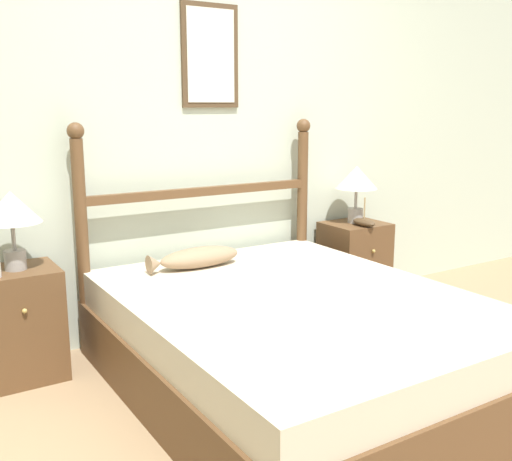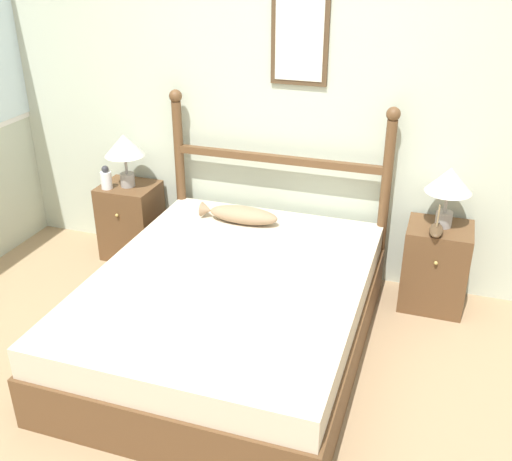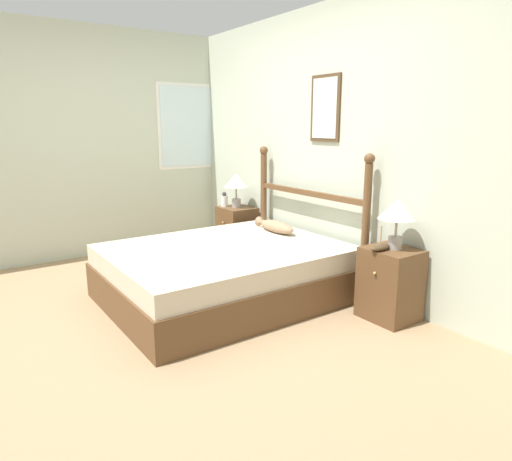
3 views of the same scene
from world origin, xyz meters
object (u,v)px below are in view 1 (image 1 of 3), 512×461
Objects in this scene: bed at (295,342)px; table_lamp_right at (356,180)px; nightstand_right at (354,263)px; table_lamp_left at (11,211)px; model_boat at (364,222)px; nightstand_left at (19,324)px; fish_pillow at (197,258)px.

table_lamp_right reaches higher than bed.
nightstand_right is 1.46× the size of table_lamp_left.
table_lamp_left is 2.19m from model_boat.
table_lamp_right is at bearing 37.28° from bed.
nightstand_left is 2.91× the size of model_boat.
model_boat is (-0.03, -0.11, 0.31)m from nightstand_right.
model_boat is at bearing -105.21° from table_lamp_right.
table_lamp_left is 2.20m from table_lamp_right.
model_boat is at bearing 1.44° from fish_pillow.
nightstand_left is at bearing 177.04° from model_boat.
table_lamp_left is at bearing 177.31° from model_boat.
table_lamp_left reaches higher than nightstand_right.
table_lamp_left is (-2.19, -0.01, 0.57)m from nightstand_right.
model_boat is 1.26m from fish_pillow.
table_lamp_left is at bearing -179.35° from table_lamp_right.
fish_pillow is at bearing -178.56° from model_boat.
table_lamp_left reaches higher than model_boat.
model_boat is 0.36× the size of fish_pillow.
table_lamp_right reaches higher than nightstand_left.
table_lamp_left is 0.98m from fish_pillow.
fish_pillow is (0.91, -0.13, -0.33)m from table_lamp_left.
fish_pillow is at bearing -8.29° from table_lamp_left.
nightstand_right is 0.33m from model_boat.
fish_pillow reaches higher than nightstand_left.
bed is 1.38m from nightstand_right.
bed is 10.02× the size of model_boat.
nightstand_left is at bearing 180.00° from nightstand_right.
fish_pillow is at bearing -172.99° from table_lamp_right.
table_lamp_left reaches higher than bed.
fish_pillow is (-0.18, 0.69, 0.29)m from bed.
table_lamp_right is at bearing 7.01° from fish_pillow.
nightstand_left is 1.00× the size of nightstand_right.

